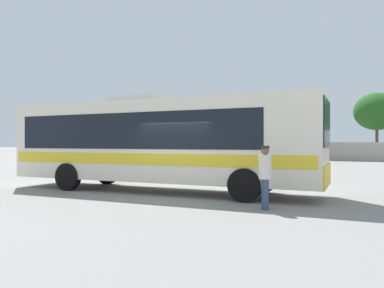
{
  "coord_description": "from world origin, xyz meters",
  "views": [
    {
      "loc": [
        5.69,
        -11.48,
        1.8
      ],
      "look_at": [
        -0.22,
        1.37,
        1.78
      ],
      "focal_mm": 34.76,
      "sensor_mm": 36.0,
      "label": 1
    }
  ],
  "objects_px": {
    "parked_car_second_white": "(231,153)",
    "roadside_tree_midright": "(377,112)",
    "coach_bus_cream_yellow": "(156,140)",
    "parked_car_leftmost_silver": "(178,153)",
    "attendant_by_bus_door": "(265,173)",
    "roadside_tree_left": "(196,127)",
    "parked_car_third_red": "(299,154)",
    "vendor_umbrella_near_gate_yellow": "(40,141)",
    "utility_pole_far": "(191,127)",
    "roadside_tree_midleft": "(276,114)"
  },
  "relations": [
    {
      "from": "parked_car_second_white",
      "to": "roadside_tree_midright",
      "type": "relative_size",
      "value": 0.59
    },
    {
      "from": "coach_bus_cream_yellow",
      "to": "parked_car_leftmost_silver",
      "type": "relative_size",
      "value": 2.7
    },
    {
      "from": "coach_bus_cream_yellow",
      "to": "parked_car_second_white",
      "type": "bearing_deg",
      "value": 102.24
    },
    {
      "from": "attendant_by_bus_door",
      "to": "roadside_tree_left",
      "type": "height_order",
      "value": "roadside_tree_left"
    },
    {
      "from": "coach_bus_cream_yellow",
      "to": "parked_car_third_red",
      "type": "height_order",
      "value": "coach_bus_cream_yellow"
    },
    {
      "from": "coach_bus_cream_yellow",
      "to": "parked_car_third_red",
      "type": "relative_size",
      "value": 2.67
    },
    {
      "from": "vendor_umbrella_near_gate_yellow",
      "to": "parked_car_third_red",
      "type": "distance_m",
      "value": 23.69
    },
    {
      "from": "roadside_tree_midright",
      "to": "parked_car_third_red",
      "type": "bearing_deg",
      "value": -122.11
    },
    {
      "from": "utility_pole_far",
      "to": "roadside_tree_midleft",
      "type": "height_order",
      "value": "utility_pole_far"
    },
    {
      "from": "coach_bus_cream_yellow",
      "to": "parked_car_leftmost_silver",
      "type": "distance_m",
      "value": 26.83
    },
    {
      "from": "parked_car_leftmost_silver",
      "to": "roadside_tree_midleft",
      "type": "distance_m",
      "value": 12.95
    },
    {
      "from": "attendant_by_bus_door",
      "to": "utility_pole_far",
      "type": "xyz_separation_m",
      "value": [
        -18.32,
        34.72,
        2.97
      ]
    },
    {
      "from": "utility_pole_far",
      "to": "parked_car_leftmost_silver",
      "type": "bearing_deg",
      "value": -75.01
    },
    {
      "from": "attendant_by_bus_door",
      "to": "parked_car_third_red",
      "type": "relative_size",
      "value": 0.39
    },
    {
      "from": "parked_car_second_white",
      "to": "roadside_tree_left",
      "type": "xyz_separation_m",
      "value": [
        -7.57,
        8.09,
        3.13
      ]
    },
    {
      "from": "utility_pole_far",
      "to": "roadside_tree_left",
      "type": "relative_size",
      "value": 1.37
    },
    {
      "from": "roadside_tree_midright",
      "to": "roadside_tree_midleft",
      "type": "bearing_deg",
      "value": -162.19
    },
    {
      "from": "coach_bus_cream_yellow",
      "to": "utility_pole_far",
      "type": "xyz_separation_m",
      "value": [
        -13.59,
        32.52,
        2.05
      ]
    },
    {
      "from": "parked_car_leftmost_silver",
      "to": "utility_pole_far",
      "type": "xyz_separation_m",
      "value": [
        -2.21,
        8.25,
        3.19
      ]
    },
    {
      "from": "roadside_tree_left",
      "to": "roadside_tree_midright",
      "type": "bearing_deg",
      "value": 8.03
    },
    {
      "from": "parked_car_leftmost_silver",
      "to": "roadside_tree_midleft",
      "type": "xyz_separation_m",
      "value": [
        9.16,
        7.95,
        4.55
      ]
    },
    {
      "from": "utility_pole_far",
      "to": "roadside_tree_midright",
      "type": "xyz_separation_m",
      "value": [
        22.23,
        3.19,
        1.52
      ]
    },
    {
      "from": "attendant_by_bus_door",
      "to": "roadside_tree_midright",
      "type": "xyz_separation_m",
      "value": [
        3.91,
        37.91,
        4.49
      ]
    },
    {
      "from": "vendor_umbrella_near_gate_yellow",
      "to": "roadside_tree_midleft",
      "type": "height_order",
      "value": "roadside_tree_midleft"
    },
    {
      "from": "roadside_tree_midleft",
      "to": "roadside_tree_midright",
      "type": "xyz_separation_m",
      "value": [
        10.86,
        3.49,
        0.16
      ]
    },
    {
      "from": "utility_pole_far",
      "to": "roadside_tree_left",
      "type": "xyz_separation_m",
      "value": [
        0.7,
        0.15,
        -0.05
      ]
    },
    {
      "from": "vendor_umbrella_near_gate_yellow",
      "to": "parked_car_third_red",
      "type": "bearing_deg",
      "value": 60.02
    },
    {
      "from": "coach_bus_cream_yellow",
      "to": "attendant_by_bus_door",
      "type": "height_order",
      "value": "coach_bus_cream_yellow"
    },
    {
      "from": "attendant_by_bus_door",
      "to": "utility_pole_far",
      "type": "relative_size",
      "value": 0.23
    },
    {
      "from": "coach_bus_cream_yellow",
      "to": "vendor_umbrella_near_gate_yellow",
      "type": "distance_m",
      "value": 10.99
    },
    {
      "from": "parked_car_second_white",
      "to": "roadside_tree_left",
      "type": "relative_size",
      "value": 0.82
    },
    {
      "from": "vendor_umbrella_near_gate_yellow",
      "to": "utility_pole_far",
      "type": "height_order",
      "value": "utility_pole_far"
    },
    {
      "from": "roadside_tree_left",
      "to": "roadside_tree_midleft",
      "type": "xyz_separation_m",
      "value": [
        10.67,
        -0.45,
        1.41
      ]
    },
    {
      "from": "utility_pole_far",
      "to": "roadside_tree_midleft",
      "type": "distance_m",
      "value": 11.45
    },
    {
      "from": "parked_car_second_white",
      "to": "vendor_umbrella_near_gate_yellow",
      "type": "bearing_deg",
      "value": -103.39
    },
    {
      "from": "parked_car_third_red",
      "to": "coach_bus_cream_yellow",
      "type": "bearing_deg",
      "value": -93.7
    },
    {
      "from": "parked_car_leftmost_silver",
      "to": "roadside_tree_left",
      "type": "xyz_separation_m",
      "value": [
        -1.51,
        8.4,
        3.14
      ]
    },
    {
      "from": "coach_bus_cream_yellow",
      "to": "parked_car_third_red",
      "type": "bearing_deg",
      "value": 86.3
    },
    {
      "from": "parked_car_third_red",
      "to": "roadside_tree_midright",
      "type": "xyz_separation_m",
      "value": [
        7.05,
        11.23,
        4.73
      ]
    },
    {
      "from": "parked_car_leftmost_silver",
      "to": "attendant_by_bus_door",
      "type": "bearing_deg",
      "value": -58.68
    },
    {
      "from": "parked_car_leftmost_silver",
      "to": "parked_car_third_red",
      "type": "height_order",
      "value": "parked_car_leftmost_silver"
    },
    {
      "from": "vendor_umbrella_near_gate_yellow",
      "to": "roadside_tree_midleft",
      "type": "relative_size",
      "value": 0.3
    },
    {
      "from": "parked_car_third_red",
      "to": "roadside_tree_midright",
      "type": "bearing_deg",
      "value": 57.89
    },
    {
      "from": "vendor_umbrella_near_gate_yellow",
      "to": "roadside_tree_left",
      "type": "xyz_separation_m",
      "value": [
        -2.66,
        28.69,
        1.98
      ]
    },
    {
      "from": "parked_car_third_red",
      "to": "utility_pole_far",
      "type": "height_order",
      "value": "utility_pole_far"
    },
    {
      "from": "parked_car_third_red",
      "to": "roadside_tree_midright",
      "type": "height_order",
      "value": "roadside_tree_midright"
    },
    {
      "from": "parked_car_second_white",
      "to": "roadside_tree_midright",
      "type": "xyz_separation_m",
      "value": [
        13.96,
        11.13,
        4.7
      ]
    },
    {
      "from": "parked_car_third_red",
      "to": "roadside_tree_left",
      "type": "bearing_deg",
      "value": 150.5
    },
    {
      "from": "attendant_by_bus_door",
      "to": "parked_car_second_white",
      "type": "relative_size",
      "value": 0.38
    },
    {
      "from": "attendant_by_bus_door",
      "to": "utility_pole_far",
      "type": "bearing_deg",
      "value": 117.81
    }
  ]
}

